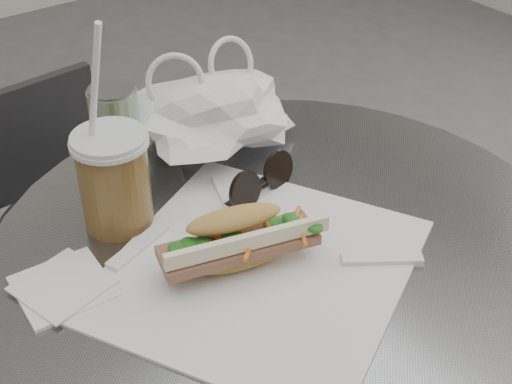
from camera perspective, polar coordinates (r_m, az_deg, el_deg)
chair_far at (r=1.58m, az=-13.47°, el=-5.40°), size 0.36×0.37×0.68m
sandwich_paper at (r=0.86m, az=0.23°, el=-6.13°), size 0.47×0.46×0.00m
banh_mi at (r=0.84m, az=-1.53°, el=-3.87°), size 0.25×0.15×0.08m
iced_coffee at (r=0.91m, az=-11.29°, el=1.07°), size 0.10×0.10×0.28m
sunglasses at (r=0.97m, az=0.36°, el=0.78°), size 0.12×0.05×0.06m
plastic_bag at (r=1.05m, az=-3.42°, el=6.03°), size 0.27×0.23×0.12m
napkin_stack at (r=0.87m, az=-15.19°, el=-7.32°), size 0.11×0.11×0.01m
drink_can at (r=1.02m, az=-11.10°, el=4.87°), size 0.07×0.07×0.13m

